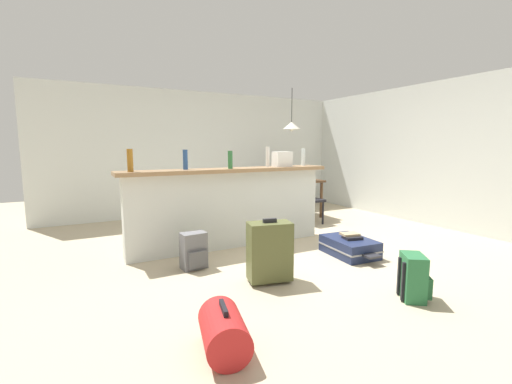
{
  "coord_description": "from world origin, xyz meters",
  "views": [
    {
      "loc": [
        -2.56,
        -3.84,
        1.4
      ],
      "look_at": [
        -0.17,
        0.6,
        0.72
      ],
      "focal_mm": 24.04,
      "sensor_mm": 36.0,
      "label": 1
    }
  ],
  "objects_px": {
    "bottle_white": "(268,157)",
    "dining_chair_near_partition": "(308,195)",
    "bottle_blue": "(185,160)",
    "grocery_bag": "(282,159)",
    "bottle_amber": "(130,160)",
    "book_stack": "(351,236)",
    "dining_table": "(291,185)",
    "pendant_lamp": "(292,126)",
    "dining_chair_far_side": "(275,188)",
    "suitcase_upright_olive": "(270,251)",
    "bottle_clear": "(303,157)",
    "bottle_green": "(230,160)",
    "suitcase_flat_navy": "(349,247)",
    "backpack_grey": "(194,251)",
    "backpack_green": "(414,278)",
    "duffel_bag_red": "(224,331)"
  },
  "relations": [
    {
      "from": "bottle_amber",
      "to": "book_stack",
      "type": "bearing_deg",
      "value": -22.83
    },
    {
      "from": "dining_chair_far_side",
      "to": "book_stack",
      "type": "bearing_deg",
      "value": -102.55
    },
    {
      "from": "bottle_blue",
      "to": "suitcase_upright_olive",
      "type": "distance_m",
      "value": 1.72
    },
    {
      "from": "bottle_white",
      "to": "backpack_grey",
      "type": "distance_m",
      "value": 1.83
    },
    {
      "from": "pendant_lamp",
      "to": "book_stack",
      "type": "height_order",
      "value": "pendant_lamp"
    },
    {
      "from": "duffel_bag_red",
      "to": "suitcase_flat_navy",
      "type": "bearing_deg",
      "value": 27.59
    },
    {
      "from": "bottle_blue",
      "to": "book_stack",
      "type": "distance_m",
      "value": 2.35
    },
    {
      "from": "grocery_bag",
      "to": "book_stack",
      "type": "height_order",
      "value": "grocery_bag"
    },
    {
      "from": "bottle_white",
      "to": "grocery_bag",
      "type": "bearing_deg",
      "value": -12.34
    },
    {
      "from": "backpack_grey",
      "to": "suitcase_upright_olive",
      "type": "relative_size",
      "value": 0.63
    },
    {
      "from": "bottle_white",
      "to": "dining_chair_near_partition",
      "type": "bearing_deg",
      "value": 27.9
    },
    {
      "from": "bottle_blue",
      "to": "suitcase_flat_navy",
      "type": "xyz_separation_m",
      "value": [
        1.8,
        -1.12,
        -1.12
      ]
    },
    {
      "from": "dining_chair_near_partition",
      "to": "backpack_green",
      "type": "bearing_deg",
      "value": -109.37
    },
    {
      "from": "bottle_clear",
      "to": "pendant_lamp",
      "type": "distance_m",
      "value": 1.53
    },
    {
      "from": "bottle_amber",
      "to": "bottle_blue",
      "type": "height_order",
      "value": "bottle_amber"
    },
    {
      "from": "bottle_white",
      "to": "backpack_green",
      "type": "height_order",
      "value": "bottle_white"
    },
    {
      "from": "bottle_amber",
      "to": "backpack_green",
      "type": "bearing_deg",
      "value": -47.58
    },
    {
      "from": "backpack_grey",
      "to": "bottle_green",
      "type": "bearing_deg",
      "value": 36.49
    },
    {
      "from": "dining_table",
      "to": "pendant_lamp",
      "type": "relative_size",
      "value": 1.34
    },
    {
      "from": "bottle_amber",
      "to": "bottle_green",
      "type": "relative_size",
      "value": 1.12
    },
    {
      "from": "book_stack",
      "to": "suitcase_flat_navy",
      "type": "bearing_deg",
      "value": 143.05
    },
    {
      "from": "dining_chair_near_partition",
      "to": "dining_chair_far_side",
      "type": "height_order",
      "value": "same"
    },
    {
      "from": "book_stack",
      "to": "bottle_white",
      "type": "bearing_deg",
      "value": 116.55
    },
    {
      "from": "dining_chair_near_partition",
      "to": "bottle_green",
      "type": "bearing_deg",
      "value": -157.12
    },
    {
      "from": "dining_chair_near_partition",
      "to": "book_stack",
      "type": "bearing_deg",
      "value": -109.93
    },
    {
      "from": "dining_chair_near_partition",
      "to": "backpack_grey",
      "type": "relative_size",
      "value": 2.21
    },
    {
      "from": "grocery_bag",
      "to": "dining_chair_far_side",
      "type": "distance_m",
      "value": 2.2
    },
    {
      "from": "dining_table",
      "to": "backpack_grey",
      "type": "relative_size",
      "value": 2.62
    },
    {
      "from": "bottle_blue",
      "to": "dining_chair_far_side",
      "type": "distance_m",
      "value": 3.13
    },
    {
      "from": "bottle_green",
      "to": "dining_chair_near_partition",
      "type": "bearing_deg",
      "value": 22.88
    },
    {
      "from": "bottle_white",
      "to": "suitcase_upright_olive",
      "type": "height_order",
      "value": "bottle_white"
    },
    {
      "from": "dining_chair_near_partition",
      "to": "duffel_bag_red",
      "type": "bearing_deg",
      "value": -134.51
    },
    {
      "from": "bottle_blue",
      "to": "grocery_bag",
      "type": "distance_m",
      "value": 1.46
    },
    {
      "from": "dining_table",
      "to": "suitcase_upright_olive",
      "type": "xyz_separation_m",
      "value": [
        -2.04,
        -2.64,
        -0.32
      ]
    },
    {
      "from": "pendant_lamp",
      "to": "backpack_grey",
      "type": "xyz_separation_m",
      "value": [
        -2.63,
        -1.93,
        -1.59
      ]
    },
    {
      "from": "bottle_amber",
      "to": "bottle_white",
      "type": "distance_m",
      "value": 1.93
    },
    {
      "from": "dining_table",
      "to": "dining_chair_far_side",
      "type": "relative_size",
      "value": 1.18
    },
    {
      "from": "suitcase_flat_navy",
      "to": "bottle_green",
      "type": "bearing_deg",
      "value": 141.01
    },
    {
      "from": "bottle_white",
      "to": "pendant_lamp",
      "type": "bearing_deg",
      "value": 44.96
    },
    {
      "from": "suitcase_upright_olive",
      "to": "bottle_amber",
      "type": "bearing_deg",
      "value": 130.62
    },
    {
      "from": "suitcase_flat_navy",
      "to": "book_stack",
      "type": "height_order",
      "value": "book_stack"
    },
    {
      "from": "bottle_blue",
      "to": "suitcase_flat_navy",
      "type": "relative_size",
      "value": 0.3
    },
    {
      "from": "bottle_clear",
      "to": "book_stack",
      "type": "height_order",
      "value": "bottle_clear"
    },
    {
      "from": "grocery_bag",
      "to": "backpack_green",
      "type": "height_order",
      "value": "grocery_bag"
    },
    {
      "from": "pendant_lamp",
      "to": "backpack_grey",
      "type": "relative_size",
      "value": 1.96
    },
    {
      "from": "dining_chair_far_side",
      "to": "suitcase_upright_olive",
      "type": "xyz_separation_m",
      "value": [
        -2.02,
        -3.19,
        -0.19
      ]
    },
    {
      "from": "backpack_green",
      "to": "pendant_lamp",
      "type": "bearing_deg",
      "value": 73.06
    },
    {
      "from": "bottle_blue",
      "to": "dining_chair_near_partition",
      "type": "relative_size",
      "value": 0.27
    },
    {
      "from": "bottle_clear",
      "to": "grocery_bag",
      "type": "height_order",
      "value": "bottle_clear"
    },
    {
      "from": "backpack_grey",
      "to": "suitcase_upright_olive",
      "type": "xyz_separation_m",
      "value": [
        0.56,
        -0.75,
        0.13
      ]
    }
  ]
}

